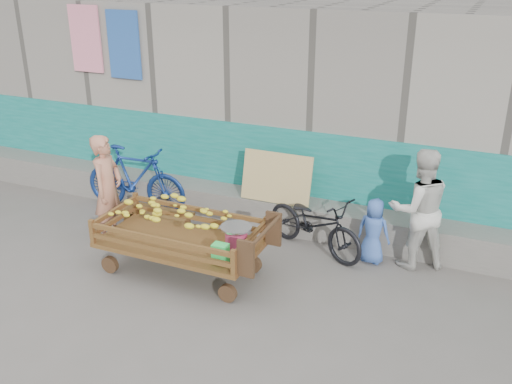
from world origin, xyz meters
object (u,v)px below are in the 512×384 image
at_px(bicycle_blue, 135,179).
at_px(banana_cart, 177,227).
at_px(woman, 419,209).
at_px(bicycle_dark, 315,223).
at_px(child, 373,231).
at_px(bench, 157,215).
at_px(vendor_man, 108,189).

bearing_deg(bicycle_blue, banana_cart, -134.58).
bearing_deg(bicycle_blue, woman, -93.67).
relative_size(banana_cart, bicycle_blue, 1.26).
relative_size(banana_cart, bicycle_dark, 1.38).
bearing_deg(bicycle_blue, child, -95.82).
relative_size(bench, woman, 0.70).
relative_size(banana_cart, bench, 1.95).
bearing_deg(bicycle_dark, child, -65.76).
distance_m(vendor_man, woman, 4.02).
bearing_deg(child, banana_cart, 37.20).
bearing_deg(child, bicycle_dark, 9.50).
height_order(banana_cart, bench, banana_cart).
height_order(child, bicycle_dark, child).
relative_size(child, bicycle_dark, 0.56).
relative_size(banana_cart, vendor_man, 1.42).
height_order(vendor_man, bicycle_dark, vendor_man).
relative_size(vendor_man, bicycle_blue, 0.89).
xyz_separation_m(banana_cart, child, (2.12, 1.21, -0.18)).
distance_m(vendor_man, child, 3.51).
relative_size(woman, bicycle_blue, 0.92).
distance_m(banana_cart, woman, 2.95).
bearing_deg(bench, vendor_man, -122.56).
xyz_separation_m(vendor_man, bicycle_dark, (2.64, 0.80, -0.35)).
distance_m(woman, bicycle_dark, 1.33).
relative_size(bicycle_dark, bicycle_blue, 0.91).
bearing_deg(bench, bicycle_blue, 145.64).
bearing_deg(bench, woman, 6.39).
xyz_separation_m(banana_cart, bench, (-0.92, 0.94, -0.41)).
bearing_deg(bicycle_dark, bicycle_blue, 108.33).
distance_m(woman, bicycle_blue, 4.19).
relative_size(bench, bicycle_blue, 0.65).
bearing_deg(bicycle_dark, bench, 118.18).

